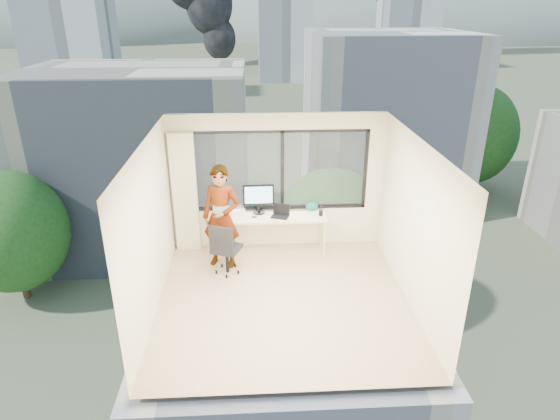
{
  "coord_description": "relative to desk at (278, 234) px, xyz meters",
  "views": [
    {
      "loc": [
        -0.43,
        -6.51,
        4.42
      ],
      "look_at": [
        0.0,
        1.0,
        1.15
      ],
      "focal_mm": 30.81,
      "sensor_mm": 36.0,
      "label": 1
    }
  ],
  "objects": [
    {
      "name": "tree_b",
      "position": [
        4.0,
        16.34,
        -9.88
      ],
      "size": [
        7.6,
        7.6,
        9.0
      ],
      "primitive_type": null,
      "color": "#1D4B19",
      "rests_on": "exterior_ground"
    },
    {
      "name": "near_bldg_a",
      "position": [
        -9.0,
        28.34,
        -7.38
      ],
      "size": [
        16.0,
        12.0,
        14.0
      ],
      "primitive_type": "cube",
      "color": "beige",
      "rests_on": "exterior_ground"
    },
    {
      "name": "tree_c",
      "position": [
        22.0,
        38.34,
        -9.38
      ],
      "size": [
        8.4,
        8.4,
        10.0
      ],
      "primitive_type": null,
      "color": "#1D4B19",
      "rests_on": "exterior_ground"
    },
    {
      "name": "wall_right",
      "position": [
        2.0,
        -1.66,
        0.93
      ],
      "size": [
        0.01,
        4.0,
        2.6
      ],
      "primitive_type": "cube",
      "color": "#EFEAB9",
      "rests_on": "ground"
    },
    {
      "name": "hill_b",
      "position": [
        100.0,
        318.34,
        -14.38
      ],
      "size": [
        300.0,
        220.0,
        96.0
      ],
      "primitive_type": "ellipsoid",
      "color": "slate",
      "rests_on": "exterior_ground"
    },
    {
      "name": "ceiling",
      "position": [
        0.0,
        -1.66,
        2.23
      ],
      "size": [
        4.0,
        4.0,
        0.01
      ],
      "primitive_type": "cube",
      "color": "white",
      "rests_on": "ground"
    },
    {
      "name": "wall_left",
      "position": [
        -2.0,
        -1.66,
        0.93
      ],
      "size": [
        0.01,
        4.0,
        2.6
      ],
      "primitive_type": "cube",
      "color": "#EFEAB9",
      "rests_on": "ground"
    },
    {
      "name": "chair",
      "position": [
        -0.94,
        -0.72,
        0.12
      ],
      "size": [
        0.66,
        0.66,
        0.99
      ],
      "primitive_type": null,
      "rotation": [
        0.0,
        0.0,
        -0.37
      ],
      "color": "black",
      "rests_on": "floor"
    },
    {
      "name": "monitor",
      "position": [
        -0.35,
        0.14,
        0.66
      ],
      "size": [
        0.58,
        0.14,
        0.58
      ],
      "primitive_type": null,
      "rotation": [
        0.0,
        0.0,
        0.03
      ],
      "color": "black",
      "rests_on": "desk"
    },
    {
      "name": "floor",
      "position": [
        0.0,
        -1.66,
        -0.38
      ],
      "size": [
        4.0,
        4.0,
        0.01
      ],
      "primitive_type": "cube",
      "color": "tan",
      "rests_on": "ground"
    },
    {
      "name": "curtain",
      "position": [
        -1.72,
        0.22,
        0.77
      ],
      "size": [
        0.45,
        0.14,
        2.3
      ],
      "primitive_type": "cube",
      "color": "#F0E8BB",
      "rests_on": "floor"
    },
    {
      "name": "cellphone",
      "position": [
        -0.45,
        -0.05,
        0.38
      ],
      "size": [
        0.11,
        0.07,
        0.01
      ],
      "primitive_type": "cube",
      "rotation": [
        0.0,
        0.0,
        -0.29
      ],
      "color": "black",
      "rests_on": "desk"
    },
    {
      "name": "laptop",
      "position": [
        0.03,
        -0.06,
        0.48
      ],
      "size": [
        0.41,
        0.42,
        0.2
      ],
      "primitive_type": null,
      "rotation": [
        0.0,
        0.0,
        -0.34
      ],
      "color": "black",
      "rests_on": "desk"
    },
    {
      "name": "pen_cup",
      "position": [
        0.8,
        -0.03,
        0.42
      ],
      "size": [
        0.1,
        0.1,
        0.1
      ],
      "primitive_type": "cylinder",
      "rotation": [
        0.0,
        0.0,
        -0.37
      ],
      "color": "black",
      "rests_on": "desk"
    },
    {
      "name": "handbag",
      "position": [
        0.66,
        0.2,
        0.47
      ],
      "size": [
        0.24,
        0.13,
        0.18
      ],
      "primitive_type": "ellipsoid",
      "rotation": [
        0.0,
        0.0,
        -0.05
      ],
      "color": "#0D5353",
      "rests_on": "desk"
    },
    {
      "name": "window_wall",
      "position": [
        0.05,
        0.34,
        1.15
      ],
      "size": [
        3.3,
        0.16,
        1.55
      ],
      "primitive_type": null,
      "color": "black",
      "rests_on": "ground"
    },
    {
      "name": "far_tower_c",
      "position": [
        45.0,
        138.34,
        -1.38
      ],
      "size": [
        15.0,
        15.0,
        26.0
      ],
      "primitive_type": "cube",
      "color": "silver",
      "rests_on": "exterior_ground"
    },
    {
      "name": "far_tower_a",
      "position": [
        -35.0,
        93.34,
        -0.38
      ],
      "size": [
        14.0,
        14.0,
        28.0
      ],
      "primitive_type": "cube",
      "color": "silver",
      "rests_on": "exterior_ground"
    },
    {
      "name": "desk",
      "position": [
        0.0,
        0.0,
        0.0
      ],
      "size": [
        1.8,
        0.6,
        0.75
      ],
      "primitive_type": "cube",
      "color": "#C9BA86",
      "rests_on": "floor"
    },
    {
      "name": "wall_front",
      "position": [
        0.0,
        -3.66,
        0.93
      ],
      "size": [
        4.0,
        0.01,
        2.6
      ],
      "primitive_type": "cube",
      "color": "#EFEAB9",
      "rests_on": "ground"
    },
    {
      "name": "far_tower_b",
      "position": [
        8.0,
        118.34,
        0.62
      ],
      "size": [
        13.0,
        13.0,
        30.0
      ],
      "primitive_type": "cube",
      "color": "silver",
      "rests_on": "exterior_ground"
    },
    {
      "name": "tree_a",
      "position": [
        -16.0,
        20.34,
        -10.38
      ],
      "size": [
        7.0,
        7.0,
        8.0
      ],
      "primitive_type": null,
      "color": "#1D4B19",
      "rests_on": "exterior_ground"
    },
    {
      "name": "exterior_ground",
      "position": [
        0.0,
        118.34,
        -14.38
      ],
      "size": [
        400.0,
        400.0,
        0.04
      ],
      "primitive_type": "cube",
      "color": "#515B3D",
      "rests_on": "ground"
    },
    {
      "name": "near_bldg_b",
      "position": [
        12.0,
        36.34,
        -6.38
      ],
      "size": [
        14.0,
        13.0,
        16.0
      ],
      "primitive_type": "cube",
      "color": "white",
      "rests_on": "exterior_ground"
    },
    {
      "name": "hill_a",
      "position": [
        -120.0,
        318.34,
        -14.38
      ],
      "size": [
        288.0,
        216.0,
        90.0
      ],
      "primitive_type": "ellipsoid",
      "color": "slate",
      "rests_on": "exterior_ground"
    },
    {
      "name": "person",
      "position": [
        -1.02,
        -0.43,
        0.56
      ],
      "size": [
        0.79,
        0.64,
        1.88
      ],
      "primitive_type": "imported",
      "rotation": [
        0.0,
        0.0,
        -0.32
      ],
      "color": "#2D2D33",
      "rests_on": "floor"
    },
    {
      "name": "far_tower_d",
      "position": [
        -60.0,
        148.34,
        -3.38
      ],
      "size": [
        16.0,
        14.0,
        22.0
      ],
      "primitive_type": "cube",
      "color": "silver",
      "rests_on": "exterior_ground"
    },
    {
      "name": "game_console",
      "position": [
        -0.8,
        0.25,
        0.41
      ],
      "size": [
        0.38,
        0.35,
        0.07
      ],
      "primitive_type": "cube",
      "rotation": [
        0.0,
        0.0,
        0.35
      ],
      "color": "white",
      "rests_on": "desk"
    }
  ]
}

